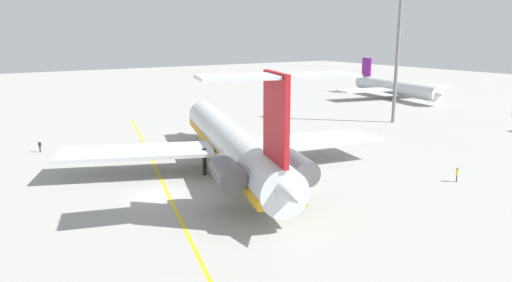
{
  "coord_description": "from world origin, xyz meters",
  "views": [
    {
      "loc": [
        46.58,
        -17.27,
        17.4
      ],
      "look_at": [
        -4.27,
        15.97,
        3.32
      ],
      "focal_mm": 32.63,
      "sensor_mm": 36.0,
      "label": 1
    }
  ],
  "objects": [
    {
      "name": "light_mast",
      "position": [
        -15.28,
        56.04,
        14.17
      ],
      "size": [
        4.0,
        0.7,
        25.9
      ],
      "color": "slate",
      "rests_on": "ground"
    },
    {
      "name": "safety_cone_nose",
      "position": [
        -24.14,
        33.31,
        0.28
      ],
      "size": [
        0.4,
        0.4,
        0.55
      ],
      "primitive_type": "cone",
      "color": "#EA590F",
      "rests_on": "ground"
    },
    {
      "name": "taxiway_centreline",
      "position": [
        -4.27,
        2.47,
        0.0
      ],
      "size": [
        86.24,
        21.88,
        0.01
      ],
      "primitive_type": "cube",
      "rotation": [
        0.0,
        0.0,
        2.9
      ],
      "color": "gold",
      "rests_on": "ground"
    },
    {
      "name": "ground_crew_near_tail",
      "position": [
        -27.75,
        -7.41,
        1.14
      ],
      "size": [
        0.29,
        0.41,
        1.8
      ],
      "rotation": [
        0.0,
        0.0,
        2.62
      ],
      "color": "black",
      "rests_on": "ground"
    },
    {
      "name": "ground_crew_near_nose",
      "position": [
        15.14,
        32.07,
        1.12
      ],
      "size": [
        0.31,
        0.37,
        1.77
      ],
      "rotation": [
        0.0,
        0.0,
        3.82
      ],
      "color": "black",
      "rests_on": "ground"
    },
    {
      "name": "ground",
      "position": [
        0.0,
        0.0,
        0.0
      ],
      "size": [
        376.52,
        376.52,
        0.0
      ],
      "primitive_type": "plane",
      "color": "#9E9E99"
    },
    {
      "name": "airliner_far_left",
      "position": [
        -38.14,
        84.03,
        3.04
      ],
      "size": [
        34.44,
        34.3,
        10.33
      ],
      "rotation": [
        0.0,
        0.0,
        -0.21
      ],
      "color": "silver",
      "rests_on": "ground"
    },
    {
      "name": "main_jetliner",
      "position": [
        -2.97,
        11.56,
        3.86
      ],
      "size": [
        47.51,
        42.66,
        14.15
      ],
      "rotation": [
        0.0,
        0.0,
        2.84
      ],
      "color": "silver",
      "rests_on": "ground"
    }
  ]
}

